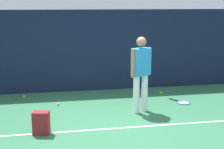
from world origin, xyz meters
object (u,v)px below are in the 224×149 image
backpack (41,123)px  tennis_ball_far_left (58,104)px  tennis_racket (183,102)px  tennis_ball_near_player (24,96)px  tennis_player (141,70)px  tennis_ball_by_fence (161,93)px

backpack → tennis_ball_far_left: 1.78m
tennis_racket → backpack: backpack is taller
tennis_ball_near_player → tennis_ball_far_left: (0.86, -0.81, 0.00)m
tennis_player → tennis_ball_far_left: size_ratio=25.76×
tennis_player → tennis_ball_far_left: 2.20m
tennis_player → backpack: bearing=-1.6°
tennis_racket → tennis_ball_far_left: bearing=-126.2°
backpack → tennis_ball_by_fence: size_ratio=6.67×
tennis_player → backpack: tennis_player is taller
tennis_racket → tennis_ball_far_left: (-3.03, 0.37, 0.02)m
backpack → tennis_ball_far_left: bearing=-88.9°
tennis_ball_near_player → backpack: bearing=-78.6°
tennis_racket → tennis_ball_by_fence: tennis_ball_by_fence is taller
tennis_player → backpack: (-2.16, -0.91, -0.76)m
tennis_racket → backpack: (-3.37, -1.36, 0.20)m
backpack → tennis_racket: bearing=-145.7°
tennis_ball_by_fence → tennis_ball_far_left: (-2.77, -0.52, 0.00)m
tennis_ball_by_fence → tennis_ball_far_left: 2.82m
backpack → tennis_ball_by_fence: backpack is taller
tennis_player → tennis_racket: tennis_player is taller
backpack → tennis_ball_near_player: 2.60m
backpack → tennis_ball_near_player: bearing=-66.2°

